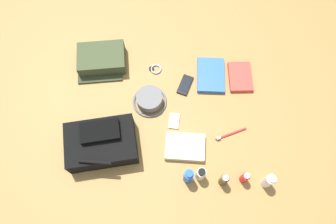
{
  "coord_description": "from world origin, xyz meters",
  "views": [
    {
      "loc": [
        -0.05,
        0.62,
        1.63
      ],
      "look_at": [
        0.0,
        0.0,
        0.04
      ],
      "focal_mm": 35.07,
      "sensor_mm": 36.0,
      "label": 1
    }
  ],
  "objects_px": {
    "toothbrush": "(229,135)",
    "folded_towel": "(185,147)",
    "bucket_hat": "(150,100)",
    "lotion_bottle": "(201,174)",
    "toothpaste_tube": "(268,181)",
    "cell_phone": "(185,85)",
    "media_player": "(174,121)",
    "cologne_bottle": "(224,180)",
    "travel_guidebook": "(211,75)",
    "deodorant_spray": "(188,176)",
    "wristwatch": "(155,69)",
    "backpack": "(101,143)",
    "toiletry_pouch": "(102,59)",
    "paperback_novel": "(240,77)",
    "sunscreen_spray": "(245,178)"
  },
  "relations": [
    {
      "from": "media_player",
      "to": "toiletry_pouch",
      "type": "bearing_deg",
      "value": -36.44
    },
    {
      "from": "deodorant_spray",
      "to": "toothbrush",
      "type": "xyz_separation_m",
      "value": [
        -0.2,
        -0.24,
        -0.06
      ]
    },
    {
      "from": "toothpaste_tube",
      "to": "paperback_novel",
      "type": "xyz_separation_m",
      "value": [
        0.12,
        -0.57,
        -0.05
      ]
    },
    {
      "from": "toothpaste_tube",
      "to": "wristwatch",
      "type": "relative_size",
      "value": 1.85
    },
    {
      "from": "paperback_novel",
      "to": "folded_towel",
      "type": "xyz_separation_m",
      "value": [
        0.28,
        0.43,
        0.01
      ]
    },
    {
      "from": "bucket_hat",
      "to": "sunscreen_spray",
      "type": "height_order",
      "value": "sunscreen_spray"
    },
    {
      "from": "toiletry_pouch",
      "to": "media_player",
      "type": "distance_m",
      "value": 0.54
    },
    {
      "from": "toothpaste_tube",
      "to": "lotion_bottle",
      "type": "xyz_separation_m",
      "value": [
        0.32,
        -0.01,
        -0.01
      ]
    },
    {
      "from": "sunscreen_spray",
      "to": "lotion_bottle",
      "type": "relative_size",
      "value": 0.9
    },
    {
      "from": "sunscreen_spray",
      "to": "folded_towel",
      "type": "relative_size",
      "value": 0.52
    },
    {
      "from": "backpack",
      "to": "toothbrush",
      "type": "xyz_separation_m",
      "value": [
        -0.64,
        -0.11,
        -0.06
      ]
    },
    {
      "from": "toothbrush",
      "to": "toothpaste_tube",
      "type": "bearing_deg",
      "value": 127.55
    },
    {
      "from": "sunscreen_spray",
      "to": "lotion_bottle",
      "type": "xyz_separation_m",
      "value": [
        0.21,
        0.0,
        0.01
      ]
    },
    {
      "from": "toiletry_pouch",
      "to": "cologne_bottle",
      "type": "height_order",
      "value": "cologne_bottle"
    },
    {
      "from": "lotion_bottle",
      "to": "wristwatch",
      "type": "relative_size",
      "value": 1.63
    },
    {
      "from": "toiletry_pouch",
      "to": "bucket_hat",
      "type": "xyz_separation_m",
      "value": [
        -0.29,
        0.22,
        -0.01
      ]
    },
    {
      "from": "media_player",
      "to": "cologne_bottle",
      "type": "bearing_deg",
      "value": 131.07
    },
    {
      "from": "backpack",
      "to": "bucket_hat",
      "type": "height_order",
      "value": "backpack"
    },
    {
      "from": "media_player",
      "to": "wristwatch",
      "type": "distance_m",
      "value": 0.33
    },
    {
      "from": "bucket_hat",
      "to": "lotion_bottle",
      "type": "height_order",
      "value": "lotion_bottle"
    },
    {
      "from": "toothpaste_tube",
      "to": "toothbrush",
      "type": "bearing_deg",
      "value": -52.45
    },
    {
      "from": "toothpaste_tube",
      "to": "lotion_bottle",
      "type": "bearing_deg",
      "value": -1.38
    },
    {
      "from": "toothpaste_tube",
      "to": "cell_phone",
      "type": "xyz_separation_m",
      "value": [
        0.43,
        -0.5,
        -0.06
      ]
    },
    {
      "from": "toiletry_pouch",
      "to": "lotion_bottle",
      "type": "height_order",
      "value": "lotion_bottle"
    },
    {
      "from": "cologne_bottle",
      "to": "cell_phone",
      "type": "height_order",
      "value": "cologne_bottle"
    },
    {
      "from": "wristwatch",
      "to": "toothpaste_tube",
      "type": "bearing_deg",
      "value": 135.58
    },
    {
      "from": "toothbrush",
      "to": "folded_towel",
      "type": "relative_size",
      "value": 0.8
    },
    {
      "from": "toothbrush",
      "to": "media_player",
      "type": "bearing_deg",
      "value": -10.13
    },
    {
      "from": "backpack",
      "to": "deodorant_spray",
      "type": "bearing_deg",
      "value": 163.55
    },
    {
      "from": "sunscreen_spray",
      "to": "travel_guidebook",
      "type": "distance_m",
      "value": 0.59
    },
    {
      "from": "lotion_bottle",
      "to": "deodorant_spray",
      "type": "height_order",
      "value": "deodorant_spray"
    },
    {
      "from": "toothbrush",
      "to": "toiletry_pouch",
      "type": "bearing_deg",
      "value": -27.13
    },
    {
      "from": "cologne_bottle",
      "to": "wristwatch",
      "type": "xyz_separation_m",
      "value": [
        0.39,
        -0.6,
        -0.05
      ]
    },
    {
      "from": "folded_towel",
      "to": "toiletry_pouch",
      "type": "bearing_deg",
      "value": -42.68
    },
    {
      "from": "backpack",
      "to": "travel_guidebook",
      "type": "xyz_separation_m",
      "value": [
        -0.53,
        -0.45,
        -0.05
      ]
    },
    {
      "from": "toothpaste_tube",
      "to": "deodorant_spray",
      "type": "relative_size",
      "value": 0.95
    },
    {
      "from": "media_player",
      "to": "folded_towel",
      "type": "bearing_deg",
      "value": 115.26
    },
    {
      "from": "travel_guidebook",
      "to": "deodorant_spray",
      "type": "bearing_deg",
      "value": 80.85
    },
    {
      "from": "toiletry_pouch",
      "to": "media_player",
      "type": "height_order",
      "value": "toiletry_pouch"
    },
    {
      "from": "sunscreen_spray",
      "to": "deodorant_spray",
      "type": "xyz_separation_m",
      "value": [
        0.27,
        0.02,
        0.02
      ]
    },
    {
      "from": "paperback_novel",
      "to": "wristwatch",
      "type": "distance_m",
      "value": 0.47
    },
    {
      "from": "cologne_bottle",
      "to": "cell_phone",
      "type": "relative_size",
      "value": 0.92
    },
    {
      "from": "lotion_bottle",
      "to": "travel_guidebook",
      "type": "distance_m",
      "value": 0.56
    },
    {
      "from": "toothpaste_tube",
      "to": "toiletry_pouch",
      "type": "bearing_deg",
      "value": -33.83
    },
    {
      "from": "paperback_novel",
      "to": "toiletry_pouch",
      "type": "bearing_deg",
      "value": -2.26
    },
    {
      "from": "sunscreen_spray",
      "to": "deodorant_spray",
      "type": "distance_m",
      "value": 0.27
    },
    {
      "from": "paperback_novel",
      "to": "travel_guidebook",
      "type": "distance_m",
      "value": 0.16
    },
    {
      "from": "cologne_bottle",
      "to": "wristwatch",
      "type": "bearing_deg",
      "value": -57.05
    },
    {
      "from": "wristwatch",
      "to": "travel_guidebook",
      "type": "bearing_deg",
      "value": 176.67
    },
    {
      "from": "media_player",
      "to": "wristwatch",
      "type": "xyz_separation_m",
      "value": [
        0.13,
        -0.3,
        0.0
      ]
    }
  ]
}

